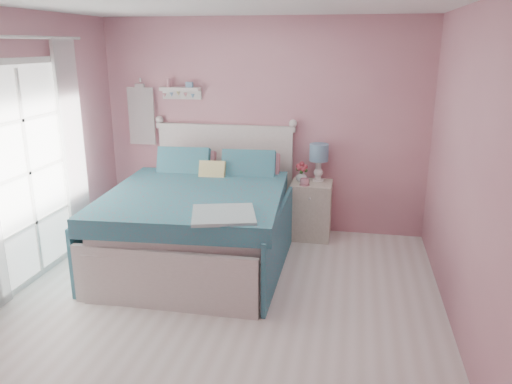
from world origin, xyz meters
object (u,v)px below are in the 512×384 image
(table_lamp, at_px, (319,155))
(vase, at_px, (302,176))
(teacup, at_px, (305,182))
(bed, at_px, (201,222))
(nightstand, at_px, (311,210))

(table_lamp, bearing_deg, vase, -157.13)
(vase, height_order, teacup, vase)
(vase, bearing_deg, teacup, -71.06)
(bed, xyz_separation_m, vase, (0.99, 0.91, 0.33))
(table_lamp, bearing_deg, nightstand, -122.64)
(nightstand, distance_m, teacup, 0.42)
(bed, distance_m, teacup, 1.32)
(table_lamp, distance_m, teacup, 0.39)
(table_lamp, bearing_deg, teacup, -120.00)
(teacup, bearing_deg, bed, -144.35)
(vase, xyz_separation_m, teacup, (0.05, -0.16, -0.03))
(bed, height_order, nightstand, bed)
(bed, xyz_separation_m, teacup, (1.04, 0.75, 0.30))
(nightstand, distance_m, vase, 0.43)
(bed, xyz_separation_m, table_lamp, (1.18, 0.99, 0.58))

